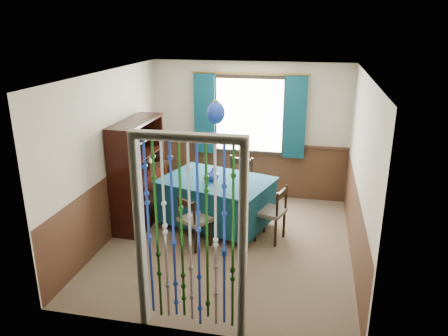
% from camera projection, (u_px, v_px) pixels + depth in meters
% --- Properties ---
extents(floor, '(4.00, 4.00, 0.00)m').
position_uv_depth(floor, '(228.00, 243.00, 6.55)').
color(floor, brown).
rests_on(floor, ground).
extents(ceiling, '(4.00, 4.00, 0.00)m').
position_uv_depth(ceiling, '(228.00, 74.00, 5.75)').
color(ceiling, silver).
rests_on(ceiling, ground).
extents(wall_back, '(3.60, 0.00, 3.60)m').
position_uv_depth(wall_back, '(250.00, 131.00, 8.00)').
color(wall_back, '#BFB59C').
rests_on(wall_back, ground).
extents(wall_front, '(3.60, 0.00, 3.60)m').
position_uv_depth(wall_front, '(188.00, 226.00, 4.30)').
color(wall_front, '#BFB59C').
rests_on(wall_front, ground).
extents(wall_left, '(0.00, 4.00, 4.00)m').
position_uv_depth(wall_left, '(110.00, 156.00, 6.50)').
color(wall_left, '#BFB59C').
rests_on(wall_left, ground).
extents(wall_right, '(0.00, 4.00, 4.00)m').
position_uv_depth(wall_right, '(361.00, 173.00, 5.80)').
color(wall_right, '#BFB59C').
rests_on(wall_right, ground).
extents(wainscot_back, '(3.60, 0.00, 3.60)m').
position_uv_depth(wainscot_back, '(249.00, 170.00, 8.23)').
color(wainscot_back, '#452A1A').
rests_on(wainscot_back, ground).
extents(wainscot_front, '(3.60, 0.00, 3.60)m').
position_uv_depth(wainscot_front, '(190.00, 290.00, 4.55)').
color(wainscot_front, '#452A1A').
rests_on(wainscot_front, ground).
extents(wainscot_left, '(0.00, 4.00, 4.00)m').
position_uv_depth(wainscot_left, '(115.00, 203.00, 6.74)').
color(wainscot_left, '#452A1A').
rests_on(wainscot_left, ground).
extents(wainscot_right, '(0.00, 4.00, 4.00)m').
position_uv_depth(wainscot_right, '(354.00, 224.00, 6.04)').
color(wainscot_right, '#452A1A').
rests_on(wainscot_right, ground).
extents(window, '(1.32, 0.12, 1.42)m').
position_uv_depth(window, '(249.00, 115.00, 7.86)').
color(window, black).
rests_on(window, wall_back).
extents(doorway, '(1.16, 0.12, 2.18)m').
position_uv_depth(doorway, '(190.00, 241.00, 4.42)').
color(doorway, silver).
rests_on(doorway, ground).
extents(dining_table, '(1.93, 1.58, 0.80)m').
position_uv_depth(dining_table, '(217.00, 200.00, 6.95)').
color(dining_table, '#0D3746').
rests_on(dining_table, floor).
extents(chair_near, '(0.54, 0.53, 0.80)m').
position_uv_depth(chair_near, '(194.00, 220.00, 6.32)').
color(chair_near, black).
rests_on(chair_near, floor).
extents(chair_far, '(0.57, 0.55, 0.95)m').
position_uv_depth(chair_far, '(237.00, 184.00, 7.51)').
color(chair_far, black).
rests_on(chair_far, floor).
extents(chair_left, '(0.64, 0.64, 0.96)m').
position_uv_depth(chair_left, '(166.00, 188.00, 7.33)').
color(chair_left, black).
rests_on(chair_left, floor).
extents(chair_right, '(0.51, 0.52, 0.86)m').
position_uv_depth(chair_right, '(272.00, 212.00, 6.52)').
color(chair_right, black).
rests_on(chair_right, floor).
extents(sideboard, '(0.48, 1.32, 1.71)m').
position_uv_depth(sideboard, '(140.00, 188.00, 7.08)').
color(sideboard, black).
rests_on(sideboard, floor).
extents(pendant_lamp, '(0.28, 0.28, 0.80)m').
position_uv_depth(pendant_lamp, '(216.00, 113.00, 6.50)').
color(pendant_lamp, olive).
rests_on(pendant_lamp, ceiling).
extents(vase_table, '(0.23, 0.23, 0.18)m').
position_uv_depth(vase_table, '(213.00, 175.00, 6.78)').
color(vase_table, navy).
rests_on(vase_table, dining_table).
extents(bowl_shelf, '(0.26, 0.26, 0.06)m').
position_uv_depth(bowl_shelf, '(133.00, 158.00, 6.60)').
color(bowl_shelf, beige).
rests_on(bowl_shelf, sideboard).
extents(vase_sideboard, '(0.23, 0.23, 0.18)m').
position_uv_depth(vase_sideboard, '(150.00, 161.00, 7.28)').
color(vase_sideboard, beige).
rests_on(vase_sideboard, sideboard).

